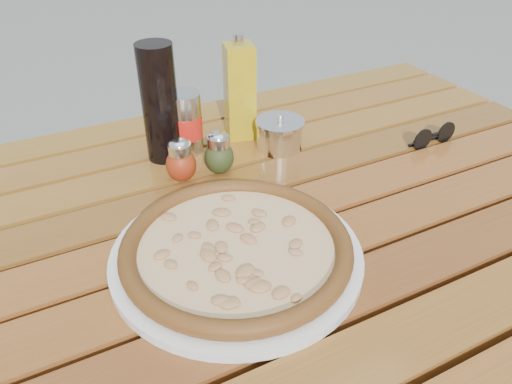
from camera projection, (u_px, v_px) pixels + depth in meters
name	position (u px, v px, depth m)	size (l,w,h in m)	color
table	(261.00, 249.00, 0.85)	(1.40, 0.90, 0.75)	#39220D
plate	(237.00, 255.00, 0.71)	(0.36, 0.36, 0.01)	white
pizza	(236.00, 247.00, 0.71)	(0.41, 0.41, 0.03)	#FFE8B6
pepper_shaker	(181.00, 161.00, 0.88)	(0.06, 0.06, 0.08)	#A32F12
oregano_shaker	(219.00, 153.00, 0.90)	(0.07, 0.07, 0.08)	#38431B
dark_bottle	(160.00, 104.00, 0.90)	(0.07, 0.07, 0.22)	black
soda_can	(185.00, 123.00, 0.95)	(0.07, 0.07, 0.12)	silver
olive_oil_cruet	(240.00, 92.00, 0.99)	(0.07, 0.07, 0.21)	#AE9112
parmesan_tin	(280.00, 134.00, 0.98)	(0.11, 0.11, 0.07)	silver
sunglasses	(433.00, 136.00, 1.00)	(0.11, 0.03, 0.04)	black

